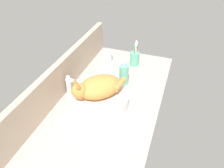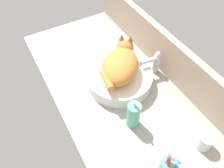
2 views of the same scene
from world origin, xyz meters
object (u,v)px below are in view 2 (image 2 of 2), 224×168
water_glass (205,142)px  sink_basin (119,78)px  toothbrush_cup (168,168)px  cat (120,63)px  soap_dispenser (133,115)px  faucet (155,62)px

water_glass → sink_basin: bearing=-164.8°
toothbrush_cup → cat: bearing=169.9°
cat → toothbrush_cup: bearing=-10.1°
soap_dispenser → water_glass: 31.13cm
sink_basin → water_glass: 48.91cm
faucet → toothbrush_cup: 53.95cm
faucet → cat: bearing=-100.3°
cat → soap_dispenser: size_ratio=1.76×
faucet → soap_dispenser: size_ratio=0.80×
sink_basin → faucet: size_ratio=2.45×
faucet → water_glass: bearing=-9.1°
sink_basin → toothbrush_cup: size_ratio=1.78×
sink_basin → toothbrush_cup: bearing=-9.3°
faucet → water_glass: (44.78, -7.17, -3.93)cm
cat → toothbrush_cup: (49.57, -8.86, -7.00)cm
soap_dispenser → cat: bearing=162.0°
toothbrush_cup → water_glass: bearing=93.6°
faucet → water_glass: 45.52cm
water_glass → faucet: bearing=170.9°
cat → faucet: cat is taller
cat → soap_dispenser: cat is taller
soap_dispenser → water_glass: (23.62, 19.96, -3.56)cm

